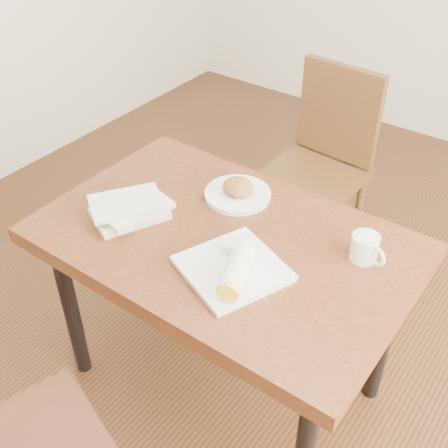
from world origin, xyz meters
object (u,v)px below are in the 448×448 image
Objects in this scene: book_stack at (130,209)px; plate_burrito at (234,269)px; chair_far at (323,156)px; coffee_mug at (365,248)px; table at (224,256)px; plate_scone at (238,192)px.

plate_burrito is at bearing -4.63° from book_stack.
chair_far is 0.99m from coffee_mug.
table is at bearing 17.52° from book_stack.
table is at bearing -82.40° from chair_far.
chair_far is 7.63× the size of coffee_mug.
plate_burrito is (0.23, -0.35, 0.01)m from plate_scone.
plate_burrito is 1.25× the size of book_stack.
plate_scone is at bearing 123.43° from plate_burrito.
plate_burrito is at bearing -132.61° from coffee_mug.
coffee_mug is (0.54, -0.79, 0.25)m from chair_far.
chair_far is at bearing 92.77° from plate_scone.
book_stack is at bearing 175.37° from plate_burrito.
coffee_mug is at bearing 21.70° from table.
chair_far is 3.27× the size of book_stack.
coffee_mug is 0.78m from book_stack.
chair_far reaches higher than coffee_mug.
plate_scone is at bearing -87.23° from chair_far.
coffee_mug is at bearing 47.39° from plate_burrito.
plate_scone is 0.82× the size of book_stack.
book_stack is at bearing -100.26° from chair_far.
plate_burrito is (0.14, -0.14, 0.11)m from table.
table is 9.71× the size of coffee_mug.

